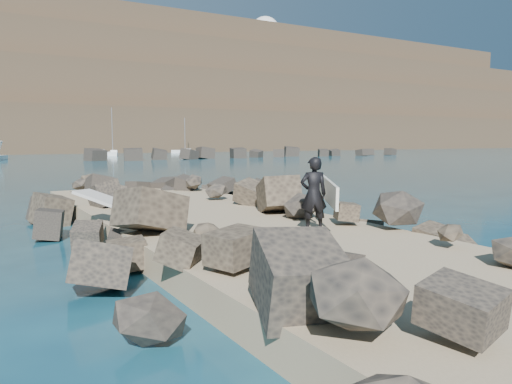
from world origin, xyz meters
TOP-DOWN VIEW (x-y plane):
  - ground at (0.00, 0.00)m, footprint 800.00×800.00m
  - jetty at (0.00, -2.00)m, footprint 6.00×26.00m
  - riprap_left at (-2.90, -1.50)m, footprint 2.60×22.00m
  - riprap_right at (2.90, -1.50)m, footprint 2.60×22.00m
  - breakwater_secondary at (35.00, 55.00)m, footprint 52.00×4.00m
  - headland at (10.00, 160.00)m, footprint 360.00×140.00m
  - surfboard_resting at (-2.82, 1.24)m, footprint 1.81×2.38m
  - surfer_with_board at (1.07, -1.98)m, footprint 1.38×1.96m
  - radome at (96.82, 156.92)m, footprint 11.29×11.29m
  - sailboat_d at (16.64, 76.98)m, footprint 3.44×7.17m
  - sailboat_f at (33.03, 83.76)m, footprint 4.41×5.67m
  - headland_buildings at (16.81, 152.19)m, footprint 137.50×30.50m

SIDE VIEW (x-z plane):
  - ground at x=0.00m, z-range 0.00..0.00m
  - jetty at x=0.00m, z-range 0.00..0.60m
  - sailboat_d at x=16.64m, z-range -3.89..4.58m
  - sailboat_f at x=33.03m, z-range -3.30..4.00m
  - riprap_left at x=-2.90m, z-range 0.00..1.00m
  - riprap_right at x=2.90m, z-range 0.00..1.00m
  - breakwater_secondary at x=35.00m, z-range 0.00..1.20m
  - surfboard_resting at x=-2.82m, z-range 1.00..1.08m
  - surfer_with_board at x=1.07m, z-range 0.61..2.37m
  - headland at x=10.00m, z-range 0.00..32.00m
  - headland_buildings at x=16.81m, z-range 31.47..36.47m
  - radome at x=96.82m, z-range 33.45..51.32m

